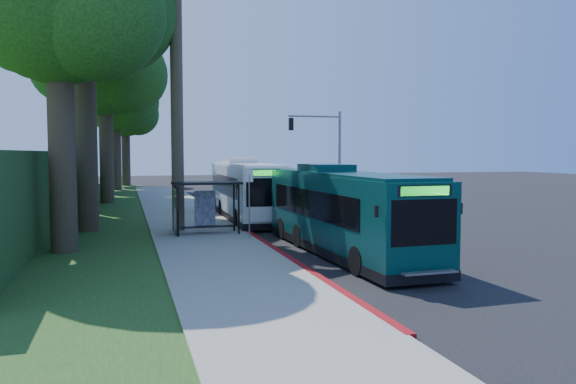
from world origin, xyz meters
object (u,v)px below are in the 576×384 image
object	(u,v)px
white_bus	(246,189)
pickup	(313,199)
teal_bus	(343,211)
bus_shelter	(201,198)

from	to	relation	value
white_bus	pickup	distance (m)	7.32
white_bus	teal_bus	xyz separation A→B (m)	(1.19, -12.45, -0.07)
white_bus	pickup	xyz separation A→B (m)	(5.75, 4.41, -1.04)
teal_bus	pickup	bearing A→B (deg)	73.30
white_bus	pickup	size ratio (longest dim) A/B	2.37
bus_shelter	white_bus	xyz separation A→B (m)	(3.46, 6.15, -0.06)
bus_shelter	pickup	world-z (taller)	bus_shelter
white_bus	teal_bus	world-z (taller)	white_bus
bus_shelter	teal_bus	size ratio (longest dim) A/B	0.28
bus_shelter	pickup	distance (m)	14.06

